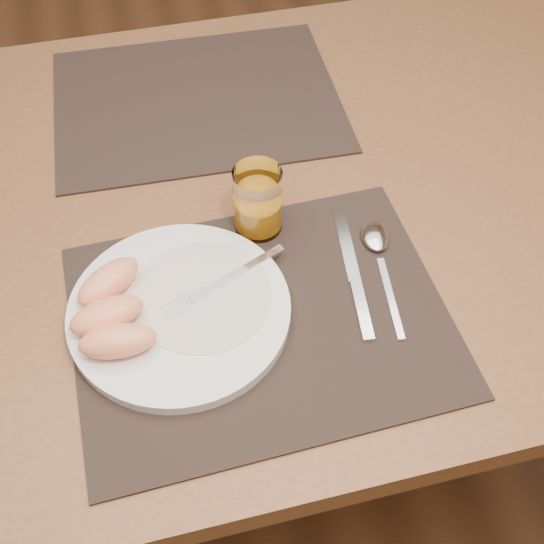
{
  "coord_description": "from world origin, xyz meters",
  "views": [
    {
      "loc": [
        -0.1,
        -0.68,
        1.44
      ],
      "look_at": [
        0.03,
        -0.17,
        0.77
      ],
      "focal_mm": 45.0,
      "sensor_mm": 36.0,
      "label": 1
    }
  ],
  "objects_px": {
    "table": "(228,235)",
    "knife": "(355,281)",
    "fork": "(215,286)",
    "placemat_near": "(261,319)",
    "plate": "(180,311)",
    "spoon": "(377,244)",
    "juice_glass": "(258,203)",
    "placemat_far": "(197,100)"
  },
  "relations": [
    {
      "from": "table",
      "to": "knife",
      "type": "relative_size",
      "value": 6.36
    },
    {
      "from": "fork",
      "to": "knife",
      "type": "xyz_separation_m",
      "value": [
        0.17,
        -0.02,
        -0.02
      ]
    },
    {
      "from": "placemat_near",
      "to": "plate",
      "type": "distance_m",
      "value": 0.1
    },
    {
      "from": "fork",
      "to": "table",
      "type": "bearing_deg",
      "value": 75.24
    },
    {
      "from": "placemat_near",
      "to": "knife",
      "type": "distance_m",
      "value": 0.13
    },
    {
      "from": "spoon",
      "to": "juice_glass",
      "type": "bearing_deg",
      "value": 152.4
    },
    {
      "from": "spoon",
      "to": "table",
      "type": "bearing_deg",
      "value": 140.3
    },
    {
      "from": "placemat_far",
      "to": "table",
      "type": "bearing_deg",
      "value": -89.81
    },
    {
      "from": "plate",
      "to": "juice_glass",
      "type": "xyz_separation_m",
      "value": [
        0.13,
        0.12,
        0.03
      ]
    },
    {
      "from": "table",
      "to": "fork",
      "type": "bearing_deg",
      "value": -104.76
    },
    {
      "from": "knife",
      "to": "spoon",
      "type": "distance_m",
      "value": 0.07
    },
    {
      "from": "fork",
      "to": "juice_glass",
      "type": "bearing_deg",
      "value": 52.27
    },
    {
      "from": "table",
      "to": "plate",
      "type": "bearing_deg",
      "value": -116.1
    },
    {
      "from": "spoon",
      "to": "plate",
      "type": "bearing_deg",
      "value": -170.41
    },
    {
      "from": "table",
      "to": "placemat_far",
      "type": "height_order",
      "value": "placemat_far"
    },
    {
      "from": "table",
      "to": "knife",
      "type": "bearing_deg",
      "value": -56.39
    },
    {
      "from": "table",
      "to": "placemat_far",
      "type": "relative_size",
      "value": 3.11
    },
    {
      "from": "placemat_near",
      "to": "plate",
      "type": "height_order",
      "value": "plate"
    },
    {
      "from": "table",
      "to": "plate",
      "type": "relative_size",
      "value": 5.19
    },
    {
      "from": "juice_glass",
      "to": "placemat_near",
      "type": "bearing_deg",
      "value": -102.13
    },
    {
      "from": "juice_glass",
      "to": "plate",
      "type": "bearing_deg",
      "value": -136.46
    },
    {
      "from": "plate",
      "to": "spoon",
      "type": "xyz_separation_m",
      "value": [
        0.27,
        0.05,
        -0.0
      ]
    },
    {
      "from": "placemat_far",
      "to": "plate",
      "type": "distance_m",
      "value": 0.42
    },
    {
      "from": "table",
      "to": "juice_glass",
      "type": "relative_size",
      "value": 14.43
    },
    {
      "from": "knife",
      "to": "juice_glass",
      "type": "height_order",
      "value": "juice_glass"
    },
    {
      "from": "table",
      "to": "fork",
      "type": "xyz_separation_m",
      "value": [
        -0.05,
        -0.17,
        0.11
      ]
    },
    {
      "from": "plate",
      "to": "spoon",
      "type": "distance_m",
      "value": 0.27
    },
    {
      "from": "spoon",
      "to": "placemat_far",
      "type": "bearing_deg",
      "value": 115.71
    },
    {
      "from": "placemat_near",
      "to": "placemat_far",
      "type": "bearing_deg",
      "value": 90.18
    },
    {
      "from": "placemat_near",
      "to": "plate",
      "type": "relative_size",
      "value": 1.67
    },
    {
      "from": "knife",
      "to": "spoon",
      "type": "bearing_deg",
      "value": 46.82
    },
    {
      "from": "placemat_far",
      "to": "spoon",
      "type": "xyz_separation_m",
      "value": [
        0.18,
        -0.37,
        0.01
      ]
    },
    {
      "from": "plate",
      "to": "knife",
      "type": "bearing_deg",
      "value": -0.92
    },
    {
      "from": "plate",
      "to": "juice_glass",
      "type": "height_order",
      "value": "juice_glass"
    },
    {
      "from": "knife",
      "to": "juice_glass",
      "type": "distance_m",
      "value": 0.16
    },
    {
      "from": "table",
      "to": "fork",
      "type": "distance_m",
      "value": 0.21
    },
    {
      "from": "fork",
      "to": "plate",
      "type": "bearing_deg",
      "value": -158.27
    },
    {
      "from": "table",
      "to": "placemat_near",
      "type": "xyz_separation_m",
      "value": [
        0.0,
        -0.22,
        0.09
      ]
    },
    {
      "from": "plate",
      "to": "spoon",
      "type": "height_order",
      "value": "plate"
    },
    {
      "from": "knife",
      "to": "table",
      "type": "bearing_deg",
      "value": 123.61
    },
    {
      "from": "placemat_near",
      "to": "placemat_far",
      "type": "relative_size",
      "value": 1.0
    },
    {
      "from": "table",
      "to": "plate",
      "type": "distance_m",
      "value": 0.23
    }
  ]
}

